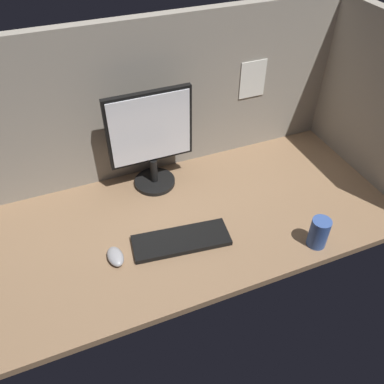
{
  "coord_description": "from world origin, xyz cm",
  "views": [
    {
      "loc": [
        -39.6,
        -107.07,
        115.85
      ],
      "look_at": [
        -1.95,
        0.0,
        14.0
      ],
      "focal_mm": 37.12,
      "sensor_mm": 36.0,
      "label": 1
    }
  ],
  "objects_px": {
    "keyboard": "(181,240)",
    "mug_ceramic_blue": "(319,233)",
    "mouse": "(115,256)",
    "monitor": "(151,138)"
  },
  "relations": [
    {
      "from": "keyboard",
      "to": "mug_ceramic_blue",
      "type": "relative_size",
      "value": 2.98
    },
    {
      "from": "monitor",
      "to": "mouse",
      "type": "xyz_separation_m",
      "value": [
        -0.27,
        -0.36,
        -0.22
      ]
    },
    {
      "from": "monitor",
      "to": "mug_ceramic_blue",
      "type": "distance_m",
      "value": 0.76
    },
    {
      "from": "mouse",
      "to": "mug_ceramic_blue",
      "type": "distance_m",
      "value": 0.76
    },
    {
      "from": "monitor",
      "to": "keyboard",
      "type": "bearing_deg",
      "value": -91.96
    },
    {
      "from": "keyboard",
      "to": "mug_ceramic_blue",
      "type": "distance_m",
      "value": 0.52
    },
    {
      "from": "monitor",
      "to": "mug_ceramic_blue",
      "type": "bearing_deg",
      "value": -51.19
    },
    {
      "from": "mouse",
      "to": "keyboard",
      "type": "bearing_deg",
      "value": -6.91
    },
    {
      "from": "mouse",
      "to": "mug_ceramic_blue",
      "type": "height_order",
      "value": "mug_ceramic_blue"
    },
    {
      "from": "monitor",
      "to": "keyboard",
      "type": "height_order",
      "value": "monitor"
    }
  ]
}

